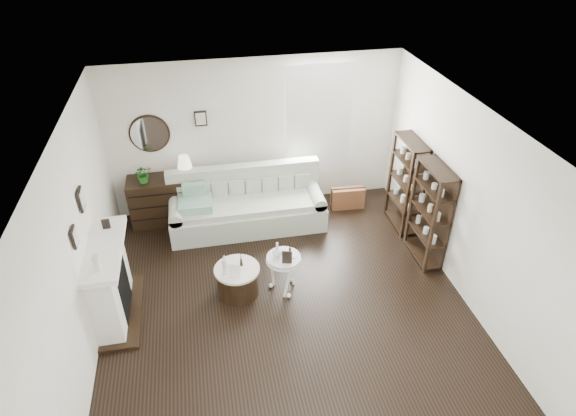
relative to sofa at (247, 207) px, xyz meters
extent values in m
plane|color=black|center=(0.29, -2.08, -0.33)|extent=(5.50, 5.50, 0.00)
plane|color=white|center=(0.29, -2.08, 2.37)|extent=(5.50, 5.50, 0.00)
plane|color=white|center=(0.29, 0.67, 1.02)|extent=(5.00, 0.00, 5.00)
plane|color=white|center=(-2.21, -2.08, 1.02)|extent=(0.00, 5.50, 5.50)
plane|color=white|center=(2.79, -2.08, 1.02)|extent=(0.00, 5.50, 5.50)
cube|color=white|center=(1.39, 0.65, 1.27)|extent=(1.00, 0.02, 1.80)
cube|color=white|center=(1.39, 0.59, 1.27)|extent=(1.15, 0.02, 1.90)
cylinder|color=silver|center=(-1.46, 0.64, 1.22)|extent=(0.60, 0.03, 0.60)
cube|color=black|center=(-0.61, 0.64, 1.42)|extent=(0.20, 0.03, 0.26)
cube|color=white|center=(-2.04, -1.78, 0.22)|extent=(0.34, 1.20, 1.10)
cube|color=black|center=(-2.01, -1.78, 0.07)|extent=(0.30, 0.65, 0.70)
cube|color=white|center=(-1.99, -1.78, 0.79)|extent=(0.44, 1.35, 0.08)
cube|color=black|center=(-1.96, -1.78, -0.31)|extent=(0.50, 1.40, 0.05)
cylinder|color=silver|center=(-1.99, -2.23, 0.94)|extent=(0.08, 0.08, 0.22)
cube|color=black|center=(-1.99, -1.38, 0.90)|extent=(0.10, 0.03, 0.14)
cube|color=black|center=(-2.18, -2.13, 1.27)|extent=(0.03, 0.18, 0.24)
cube|color=black|center=(-2.18, -1.48, 1.37)|extent=(0.03, 0.22, 0.28)
cube|color=black|center=(2.62, -0.53, 0.47)|extent=(0.30, 0.80, 1.60)
cylinder|color=#CABB8A|center=(2.60, -0.78, 0.19)|extent=(0.08, 0.08, 0.11)
cylinder|color=#CABB8A|center=(2.60, -0.53, 0.19)|extent=(0.08, 0.08, 0.11)
cylinder|color=#CABB8A|center=(2.60, -0.28, 0.19)|extent=(0.08, 0.08, 0.11)
cylinder|color=#CABB8A|center=(2.60, -0.78, 0.59)|extent=(0.08, 0.08, 0.11)
cylinder|color=#CABB8A|center=(2.60, -0.53, 0.59)|extent=(0.08, 0.08, 0.11)
cylinder|color=#CABB8A|center=(2.60, -0.28, 0.59)|extent=(0.08, 0.08, 0.11)
cylinder|color=#CABB8A|center=(2.60, -0.78, 0.99)|extent=(0.08, 0.08, 0.11)
cylinder|color=#CABB8A|center=(2.60, -0.53, 0.99)|extent=(0.08, 0.08, 0.11)
cylinder|color=#CABB8A|center=(2.60, -0.28, 0.99)|extent=(0.08, 0.08, 0.11)
cube|color=black|center=(2.62, -1.43, 0.47)|extent=(0.30, 0.80, 1.60)
cylinder|color=#CABB8A|center=(2.60, -1.68, 0.19)|extent=(0.08, 0.08, 0.11)
cylinder|color=#CABB8A|center=(2.60, -1.43, 0.19)|extent=(0.08, 0.08, 0.11)
cylinder|color=#CABB8A|center=(2.60, -1.18, 0.19)|extent=(0.08, 0.08, 0.11)
cylinder|color=#CABB8A|center=(2.60, -1.68, 0.59)|extent=(0.08, 0.08, 0.11)
cylinder|color=#CABB8A|center=(2.60, -1.43, 0.59)|extent=(0.08, 0.08, 0.11)
cylinder|color=#CABB8A|center=(2.60, -1.18, 0.59)|extent=(0.08, 0.08, 0.11)
cylinder|color=#CABB8A|center=(2.60, -1.68, 0.99)|extent=(0.08, 0.08, 0.11)
cylinder|color=#CABB8A|center=(2.60, -1.43, 0.99)|extent=(0.08, 0.08, 0.11)
cylinder|color=#CABB8A|center=(2.60, -1.18, 0.99)|extent=(0.08, 0.08, 0.11)
cube|color=#B5BEAA|center=(0.00, -0.08, -0.12)|extent=(2.60, 0.90, 0.42)
cube|color=#B5BEAA|center=(0.00, -0.11, 0.14)|extent=(2.25, 0.72, 0.10)
cube|color=#B5BEAA|center=(0.00, 0.27, 0.28)|extent=(2.60, 0.20, 0.80)
cube|color=#B5BEAA|center=(-1.18, -0.08, -0.07)|extent=(0.22, 0.85, 0.52)
cube|color=#B5BEAA|center=(1.18, -0.08, -0.07)|extent=(0.22, 0.85, 0.52)
cube|color=#238063|center=(-0.85, -0.13, 0.26)|extent=(0.57, 0.48, 0.14)
cube|color=brown|center=(1.86, 0.16, -0.14)|extent=(0.60, 0.23, 0.40)
cube|color=black|center=(-1.33, 0.39, 0.08)|extent=(1.25, 0.52, 0.84)
cube|color=black|center=(-1.33, 0.12, -0.10)|extent=(1.20, 0.01, 0.02)
cube|color=black|center=(-1.33, 0.12, 0.13)|extent=(1.20, 0.01, 0.02)
cube|color=black|center=(-1.33, 0.12, 0.36)|extent=(1.20, 0.01, 0.01)
imported|color=#1E5F1B|center=(-1.64, 0.34, 0.66)|extent=(0.33, 0.31, 0.31)
cylinder|color=black|center=(-0.35, -1.69, -0.13)|extent=(0.59, 0.59, 0.41)
cylinder|color=silver|center=(-0.35, -1.69, 0.10)|extent=(0.65, 0.65, 0.04)
cylinder|color=silver|center=(0.31, -1.75, 0.25)|extent=(0.49, 0.49, 0.03)
cylinder|color=white|center=(0.31, -1.75, 0.21)|extent=(0.50, 0.50, 0.02)
cylinder|color=white|center=(0.31, -1.75, -0.05)|extent=(0.04, 0.04, 0.56)
cylinder|color=silver|center=(-0.52, -1.76, 0.27)|extent=(0.07, 0.07, 0.30)
cube|color=white|center=(-0.40, -1.85, 0.22)|extent=(0.16, 0.10, 0.20)
cube|color=black|center=(0.33, -1.88, 0.36)|extent=(0.15, 0.09, 0.18)
camera|label=1|loc=(-0.66, -6.88, 4.56)|focal=30.00mm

